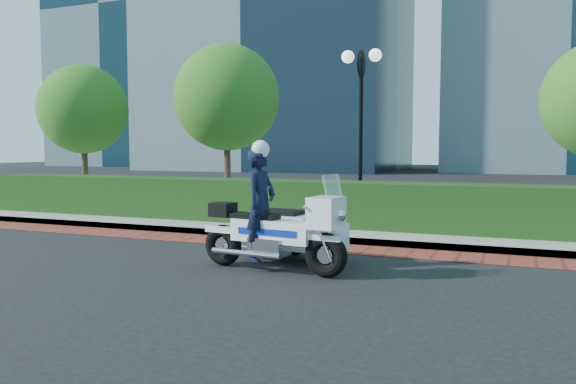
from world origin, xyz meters
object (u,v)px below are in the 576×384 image
at_px(tree_a, 83,109).
at_px(lamppost, 361,106).
at_px(tree_b, 227,98).
at_px(police_motorcycle, 278,224).

bearing_deg(tree_a, lamppost, -7.41).
xyz_separation_m(tree_a, tree_b, (5.50, 0.00, 0.21)).
xyz_separation_m(lamppost, police_motorcycle, (0.13, -5.61, -2.26)).
bearing_deg(tree_a, tree_b, 0.00).
distance_m(tree_a, tree_b, 5.50).
bearing_deg(lamppost, police_motorcycle, -88.71).
relative_size(lamppost, tree_b, 0.86).
height_order(tree_a, police_motorcycle, tree_a).
height_order(tree_a, tree_b, tree_b).
height_order(tree_b, police_motorcycle, tree_b).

